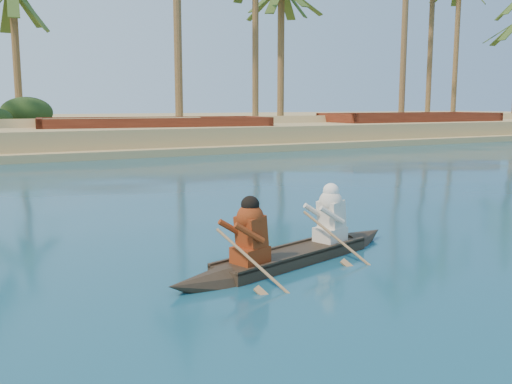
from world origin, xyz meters
TOP-DOWN VIEW (x-y plane):
  - sandy_embankment at (0.00, 46.89)m, footprint 150.00×51.00m
  - palm_grove at (0.00, 35.00)m, footprint 110.00×14.00m
  - shrub_cluster at (0.00, 31.50)m, footprint 100.00×6.00m
  - canoe at (-4.81, 3.42)m, footprint 4.94×2.01m
  - barge_mid at (0.93, 27.00)m, footprint 13.13×6.00m
  - barge_right at (20.26, 27.00)m, footprint 13.68×4.98m

SIDE VIEW (x-z plane):
  - canoe at x=-4.81m, z-range -0.42..0.95m
  - sandy_embankment at x=0.00m, z-range -0.22..1.28m
  - barge_mid at x=0.93m, z-range -0.32..1.79m
  - barge_right at x=20.26m, z-range -0.34..1.92m
  - shrub_cluster at x=0.00m, z-range 0.00..2.40m
  - palm_grove at x=0.00m, z-range 0.00..16.00m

